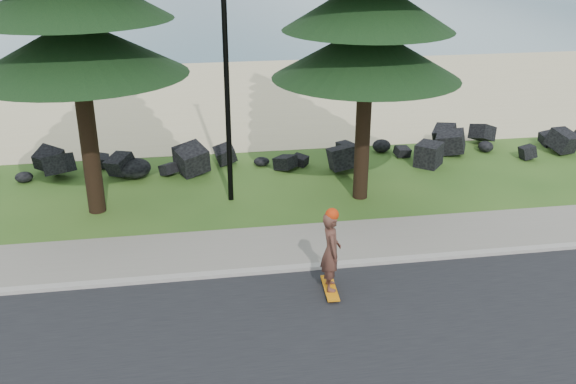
% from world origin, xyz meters
% --- Properties ---
extents(ground, '(160.00, 160.00, 0.00)m').
position_xyz_m(ground, '(0.00, 0.00, 0.00)').
color(ground, '#295019').
rests_on(ground, ground).
extents(road, '(160.00, 7.00, 0.02)m').
position_xyz_m(road, '(0.00, -4.50, 0.01)').
color(road, black).
rests_on(road, ground).
extents(kerb, '(160.00, 0.20, 0.10)m').
position_xyz_m(kerb, '(0.00, -0.90, 0.05)').
color(kerb, '#ABA39A').
rests_on(kerb, ground).
extents(sidewalk, '(160.00, 2.00, 0.08)m').
position_xyz_m(sidewalk, '(0.00, 0.20, 0.04)').
color(sidewalk, gray).
rests_on(sidewalk, ground).
extents(beach_sand, '(160.00, 15.00, 0.01)m').
position_xyz_m(beach_sand, '(0.00, 14.50, 0.01)').
color(beach_sand, beige).
rests_on(beach_sand, ground).
extents(ocean, '(160.00, 58.00, 0.01)m').
position_xyz_m(ocean, '(0.00, 51.00, 0.00)').
color(ocean, '#3C6374').
rests_on(ocean, ground).
extents(seawall_boulders, '(60.00, 2.40, 1.10)m').
position_xyz_m(seawall_boulders, '(0.00, 5.60, 0.00)').
color(seawall_boulders, black).
rests_on(seawall_boulders, ground).
extents(lamp_post, '(0.25, 0.14, 8.14)m').
position_xyz_m(lamp_post, '(0.00, 3.20, 4.13)').
color(lamp_post, black).
rests_on(lamp_post, ground).
extents(skateboarder, '(0.43, 1.00, 1.85)m').
position_xyz_m(skateboarder, '(1.61, -1.88, 0.93)').
color(skateboarder, orange).
rests_on(skateboarder, ground).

